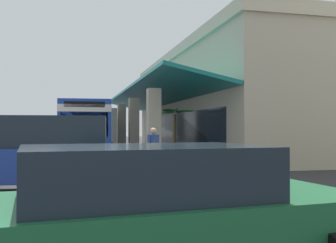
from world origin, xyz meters
TOP-DOWN VIEW (x-y plane):
  - ground at (0.00, 8.00)m, footprint 120.00×120.00m
  - curb_strip at (-2.80, 4.04)m, footprint 27.05×0.50m
  - plaza_building at (-2.80, 13.66)m, footprint 22.84×16.89m
  - transit_bus at (-2.64, 1.52)m, footprint 11.33×3.21m
  - parked_suv_blue at (11.69, -0.07)m, footprint 3.02×4.97m
  - parked_sedan_green at (18.36, 1.49)m, footprint 2.72×4.56m
  - pedestrian at (9.38, 3.27)m, footprint 0.52×0.50m
  - potted_palm at (2.74, 5.73)m, footprint 1.91×1.75m

SIDE VIEW (x-z plane):
  - ground at x=0.00m, z-range 0.00..0.00m
  - curb_strip at x=-2.80m, z-range 0.00..0.12m
  - potted_palm at x=2.74m, z-range -0.67..2.01m
  - parked_sedan_green at x=18.36m, z-range 0.02..1.49m
  - pedestrian at x=9.38m, z-range 0.10..1.78m
  - parked_suv_blue at x=11.69m, z-range 0.03..2.00m
  - transit_bus at x=-2.64m, z-range 0.18..3.52m
  - plaza_building at x=-2.80m, z-range 0.00..6.74m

